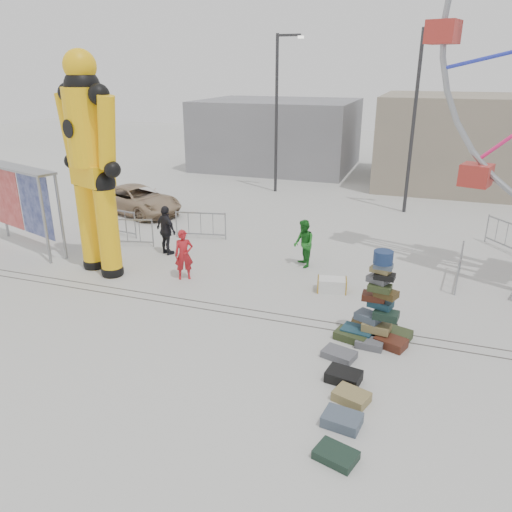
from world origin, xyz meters
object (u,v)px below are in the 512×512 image
(steamer_trunk, at_px, (332,285))
(pedestrian_black, at_px, (166,230))
(barricade_dummy_b, at_px, (127,232))
(banner_scaffold, at_px, (18,188))
(barricade_wheel_front, at_px, (459,267))
(barricade_wheel_back, at_px, (506,236))
(parked_suv, at_px, (137,200))
(suitcase_tower, at_px, (378,315))
(barricade_dummy_c, at_px, (201,225))
(pedestrian_red, at_px, (184,255))
(lamp_post_left, at_px, (278,107))
(lamp_post_right, at_px, (417,114))
(pedestrian_green, at_px, (304,244))
(crash_test_dummy, at_px, (91,158))
(barricade_dummy_a, at_px, (116,222))

(steamer_trunk, distance_m, pedestrian_black, 6.48)
(barricade_dummy_b, bearing_deg, banner_scaffold, -169.71)
(barricade_wheel_front, bearing_deg, barricade_wheel_back, -18.97)
(parked_suv, bearing_deg, suitcase_tower, -105.46)
(barricade_dummy_c, xyz_separation_m, pedestrian_black, (-0.41, -2.03, 0.36))
(steamer_trunk, distance_m, barricade_dummy_b, 8.34)
(pedestrian_red, bearing_deg, suitcase_tower, -46.28)
(barricade_wheel_back, xyz_separation_m, pedestrian_black, (-11.73, -4.55, 0.36))
(barricade_wheel_front, xyz_separation_m, parked_suv, (-13.95, 3.75, 0.09))
(barricade_dummy_c, bearing_deg, lamp_post_left, 75.83)
(steamer_trunk, height_order, barricade_wheel_front, barricade_wheel_front)
(lamp_post_right, relative_size, banner_scaffold, 1.86)
(pedestrian_red, height_order, pedestrian_black, pedestrian_black)
(banner_scaffold, height_order, pedestrian_green, banner_scaffold)
(lamp_post_left, bearing_deg, barricade_wheel_back, -29.88)
(lamp_post_left, xyz_separation_m, suitcase_tower, (7.02, -14.45, -3.82))
(crash_test_dummy, bearing_deg, barricade_dummy_c, 89.44)
(pedestrian_red, distance_m, parked_suv, 8.41)
(pedestrian_red, relative_size, pedestrian_black, 0.90)
(barricade_dummy_a, bearing_deg, lamp_post_left, 76.31)
(banner_scaffold, xyz_separation_m, pedestrian_red, (6.90, -0.60, -1.52))
(barricade_dummy_c, distance_m, pedestrian_red, 4.06)
(crash_test_dummy, relative_size, barricade_wheel_front, 3.59)
(banner_scaffold, bearing_deg, pedestrian_black, 31.52)
(barricade_dummy_c, relative_size, pedestrian_black, 1.10)
(barricade_dummy_c, height_order, barricade_wheel_back, same)
(crash_test_dummy, relative_size, barricade_dummy_b, 3.59)
(barricade_dummy_b, bearing_deg, steamer_trunk, -24.19)
(steamer_trunk, height_order, barricade_wheel_back, barricade_wheel_back)
(lamp_post_left, xyz_separation_m, pedestrian_black, (-0.92, -10.76, -3.57))
(banner_scaffold, xyz_separation_m, barricade_dummy_a, (2.23, 2.55, -1.79))
(barricade_dummy_c, xyz_separation_m, barricade_wheel_front, (9.57, -1.34, 0.00))
(lamp_post_left, xyz_separation_m, barricade_dummy_b, (-2.78, -10.48, -3.93))
(steamer_trunk, xyz_separation_m, barricade_dummy_b, (-8.19, 1.52, 0.34))
(lamp_post_right, xyz_separation_m, pedestrian_red, (-6.29, -10.59, -3.66))
(banner_scaffold, bearing_deg, steamer_trunk, 18.34)
(pedestrian_green, bearing_deg, lamp_post_left, 169.58)
(lamp_post_left, height_order, barricade_dummy_b, lamp_post_left)
(lamp_post_right, height_order, pedestrian_red, lamp_post_right)
(barricade_dummy_a, height_order, barricade_dummy_c, same)
(steamer_trunk, xyz_separation_m, parked_suv, (-10.30, 5.68, 0.43))
(crash_test_dummy, bearing_deg, lamp_post_right, 70.92)
(crash_test_dummy, xyz_separation_m, steamer_trunk, (7.57, 0.93, -3.58))
(barricade_dummy_b, relative_size, barricade_wheel_back, 1.00)
(pedestrian_red, bearing_deg, barricade_wheel_back, 2.47)
(barricade_wheel_back, relative_size, pedestrian_red, 1.22)
(crash_test_dummy, xyz_separation_m, parked_suv, (-2.73, 6.60, -3.15))
(suitcase_tower, xyz_separation_m, barricade_dummy_a, (-10.97, 5.01, -0.11))
(barricade_dummy_a, height_order, barricade_wheel_back, same)
(lamp_post_left, xyz_separation_m, barricade_dummy_a, (-3.96, -9.44, -3.93))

